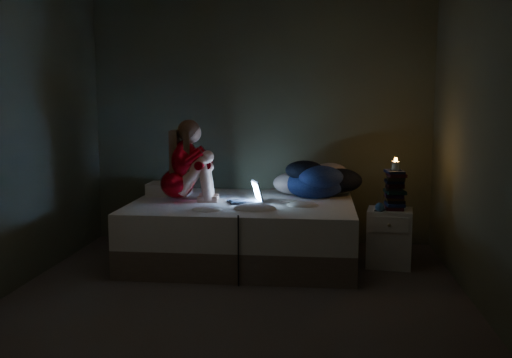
# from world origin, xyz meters

# --- Properties ---
(floor) EXTENTS (3.60, 3.80, 0.02)m
(floor) POSITION_xyz_m (0.00, 0.00, -0.01)
(floor) COLOR #3C3735
(floor) RESTS_ON ground
(wall_back) EXTENTS (3.60, 0.02, 2.60)m
(wall_back) POSITION_xyz_m (0.00, 1.91, 1.30)
(wall_back) COLOR #4F5440
(wall_back) RESTS_ON ground
(wall_front) EXTENTS (3.60, 0.02, 2.60)m
(wall_front) POSITION_xyz_m (0.00, -1.91, 1.30)
(wall_front) COLOR #4F5440
(wall_front) RESTS_ON ground
(wall_left) EXTENTS (0.02, 3.80, 2.60)m
(wall_left) POSITION_xyz_m (-1.81, 0.00, 1.30)
(wall_left) COLOR #4F5440
(wall_left) RESTS_ON ground
(wall_right) EXTENTS (0.02, 3.80, 2.60)m
(wall_right) POSITION_xyz_m (1.81, 0.00, 1.30)
(wall_right) COLOR #4F5440
(wall_right) RESTS_ON ground
(bed) EXTENTS (2.07, 1.56, 0.57)m
(bed) POSITION_xyz_m (-0.09, 1.10, 0.29)
(bed) COLOR silver
(bed) RESTS_ON ground
(pillow) EXTENTS (0.42, 0.30, 0.12)m
(pillow) POSITION_xyz_m (-0.88, 1.42, 0.63)
(pillow) COLOR silver
(pillow) RESTS_ON bed
(woman) EXTENTS (0.51, 0.35, 0.78)m
(woman) POSITION_xyz_m (-0.71, 1.07, 0.96)
(woman) COLOR #A10014
(woman) RESTS_ON bed
(laptop) EXTENTS (0.36, 0.31, 0.21)m
(laptop) POSITION_xyz_m (-0.06, 1.03, 0.68)
(laptop) COLOR black
(laptop) RESTS_ON bed
(clothes_pile) EXTENTS (0.65, 0.53, 0.38)m
(clothes_pile) POSITION_xyz_m (0.59, 1.47, 0.76)
(clothes_pile) COLOR #0E1953
(clothes_pile) RESTS_ON bed
(nightstand) EXTENTS (0.44, 0.41, 0.53)m
(nightstand) POSITION_xyz_m (1.28, 1.05, 0.27)
(nightstand) COLOR silver
(nightstand) RESTS_ON ground
(book_stack) EXTENTS (0.19, 0.25, 0.35)m
(book_stack) POSITION_xyz_m (1.32, 1.06, 0.71)
(book_stack) COLOR black
(book_stack) RESTS_ON nightstand
(candle) EXTENTS (0.07, 0.07, 0.08)m
(candle) POSITION_xyz_m (1.32, 1.06, 0.92)
(candle) COLOR beige
(candle) RESTS_ON book_stack
(phone) EXTENTS (0.11, 0.15, 0.01)m
(phone) POSITION_xyz_m (1.20, 0.97, 0.54)
(phone) COLOR black
(phone) RESTS_ON nightstand
(blue_orb) EXTENTS (0.08, 0.08, 0.08)m
(blue_orb) POSITION_xyz_m (1.19, 0.92, 0.57)
(blue_orb) COLOR #27578E
(blue_orb) RESTS_ON nightstand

